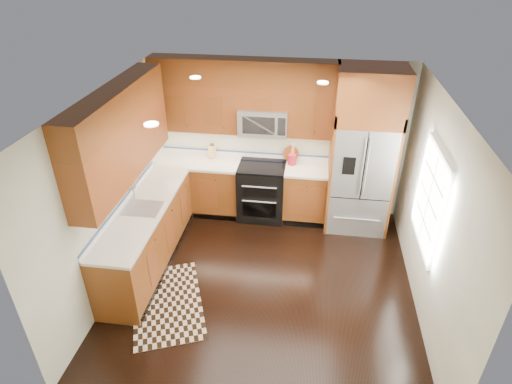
# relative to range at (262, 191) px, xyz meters

# --- Properties ---
(ground) EXTENTS (4.00, 4.00, 0.00)m
(ground) POSITION_rel_range_xyz_m (0.25, -1.67, -0.47)
(ground) COLOR black
(ground) RESTS_ON ground
(wall_back) EXTENTS (4.00, 0.02, 2.60)m
(wall_back) POSITION_rel_range_xyz_m (0.25, 0.33, 0.83)
(wall_back) COLOR silver
(wall_back) RESTS_ON ground
(wall_left) EXTENTS (0.02, 4.00, 2.60)m
(wall_left) POSITION_rel_range_xyz_m (-1.75, -1.67, 0.83)
(wall_left) COLOR silver
(wall_left) RESTS_ON ground
(wall_right) EXTENTS (0.02, 4.00, 2.60)m
(wall_right) POSITION_rel_range_xyz_m (2.25, -1.67, 0.83)
(wall_right) COLOR silver
(wall_right) RESTS_ON ground
(window) EXTENTS (0.04, 1.10, 1.30)m
(window) POSITION_rel_range_xyz_m (2.23, -1.47, 0.93)
(window) COLOR white
(window) RESTS_ON ground
(base_cabinets) EXTENTS (2.85, 3.00, 0.90)m
(base_cabinets) POSITION_rel_range_xyz_m (-0.98, -0.77, -0.02)
(base_cabinets) COLOR maroon
(base_cabinets) RESTS_ON ground
(countertop) EXTENTS (2.86, 3.01, 0.04)m
(countertop) POSITION_rel_range_xyz_m (-0.84, -0.65, 0.45)
(countertop) COLOR silver
(countertop) RESTS_ON base_cabinets
(upper_cabinets) EXTENTS (2.85, 3.00, 1.15)m
(upper_cabinets) POSITION_rel_range_xyz_m (-0.90, -0.58, 1.56)
(upper_cabinets) COLOR brown
(upper_cabinets) RESTS_ON ground
(range) EXTENTS (0.76, 0.67, 0.95)m
(range) POSITION_rel_range_xyz_m (0.00, 0.00, 0.00)
(range) COLOR black
(range) RESTS_ON ground
(microwave) EXTENTS (0.76, 0.40, 0.42)m
(microwave) POSITION_rel_range_xyz_m (-0.00, 0.13, 1.19)
(microwave) COLOR #B2B2B7
(microwave) RESTS_ON ground
(refrigerator) EXTENTS (0.98, 0.75, 2.60)m
(refrigerator) POSITION_rel_range_xyz_m (1.55, -0.04, 0.83)
(refrigerator) COLOR #B2B2B7
(refrigerator) RESTS_ON ground
(sink_faucet) EXTENTS (0.54, 0.44, 0.37)m
(sink_faucet) POSITION_rel_range_xyz_m (-1.48, -1.44, 0.52)
(sink_faucet) COLOR #B2B2B7
(sink_faucet) RESTS_ON countertop
(rug) EXTENTS (1.33, 1.65, 0.01)m
(rug) POSITION_rel_range_xyz_m (-0.95, -2.23, -0.46)
(rug) COLOR black
(rug) RESTS_ON ground
(knife_block) EXTENTS (0.11, 0.14, 0.25)m
(knife_block) POSITION_rel_range_xyz_m (-0.87, 0.22, 0.57)
(knife_block) COLOR tan
(knife_block) RESTS_ON countertop
(utensil_crock) EXTENTS (0.15, 0.15, 0.37)m
(utensil_crock) POSITION_rel_range_xyz_m (0.47, 0.13, 0.60)
(utensil_crock) COLOR #B3162F
(utensil_crock) RESTS_ON countertop
(cutting_board) EXTENTS (0.27, 0.27, 0.02)m
(cutting_board) POSITION_rel_range_xyz_m (0.44, 0.27, 0.48)
(cutting_board) COLOR brown
(cutting_board) RESTS_ON countertop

